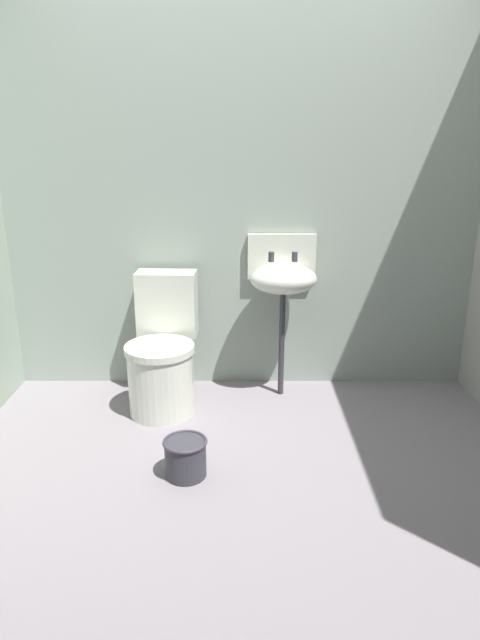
# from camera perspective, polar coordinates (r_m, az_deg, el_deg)

# --- Properties ---
(ground_plane) EXTENTS (3.30, 2.61, 0.08)m
(ground_plane) POSITION_cam_1_polar(r_m,az_deg,el_deg) (2.77, 0.02, -16.58)
(ground_plane) COLOR gray
(wall_back) EXTENTS (3.30, 0.10, 2.49)m
(wall_back) POSITION_cam_1_polar(r_m,az_deg,el_deg) (3.45, -0.05, 13.27)
(wall_back) COLOR #94A295
(wall_back) RESTS_ON ground
(toilet_near_wall) EXTENTS (0.42, 0.61, 0.78)m
(toilet_near_wall) POSITION_cam_1_polar(r_m,az_deg,el_deg) (3.30, -8.18, -3.68)
(toilet_near_wall) COLOR silver
(toilet_near_wall) RESTS_ON ground
(sink) EXTENTS (0.42, 0.35, 0.99)m
(sink) POSITION_cam_1_polar(r_m,az_deg,el_deg) (3.32, 4.26, 4.48)
(sink) COLOR #35343C
(sink) RESTS_ON ground
(bucket) EXTENTS (0.21, 0.21, 0.19)m
(bucket) POSITION_cam_1_polar(r_m,az_deg,el_deg) (2.72, -5.84, -13.91)
(bucket) COLOR #35343C
(bucket) RESTS_ON ground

